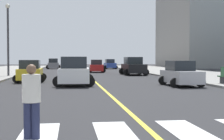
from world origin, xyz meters
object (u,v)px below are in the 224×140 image
car_gray_second (53,64)px  car_red_fourth (96,66)px  car_white_sixth (74,72)px  street_lamp (8,33)px  pedestrian_crossing (32,98)px  fire_hydrant (172,71)px  car_yellow_seventh (30,72)px  car_black_third (133,67)px  car_blue_fifth (110,64)px  car_silver_nearest (181,74)px

car_gray_second → car_red_fourth: 18.48m
car_white_sixth → street_lamp: 13.17m
car_white_sixth → pedestrian_crossing: car_white_sixth is taller
car_gray_second → car_red_fourth: car_gray_second is taller
pedestrian_crossing → fire_hydrant: (11.06, 24.51, -0.34)m
car_gray_second → car_yellow_seventh: bearing=-92.8°
fire_hydrant → car_yellow_seventh: bearing=-156.7°
car_gray_second → car_yellow_seventh: (-0.03, -34.93, -0.08)m
car_black_third → street_lamp: bearing=10.7°
fire_hydrant → car_blue_fifth: bearing=96.0°
car_black_third → car_blue_fifth: size_ratio=1.13×
car_blue_fifth → car_silver_nearest: bearing=88.4°
car_silver_nearest → car_yellow_seventh: car_yellow_seventh is taller
car_yellow_seventh → fire_hydrant: (13.29, 5.71, -0.22)m
car_silver_nearest → car_white_sixth: (-7.03, 1.33, 0.13)m
car_gray_second → car_blue_fifth: 10.43m
pedestrian_crossing → street_lamp: 26.68m
car_silver_nearest → car_gray_second: (-10.37, 40.12, 0.10)m
car_gray_second → pedestrian_crossing: 53.76m
car_white_sixth → car_red_fourth: bearing=83.7°
car_red_fourth → street_lamp: bearing=50.4°
car_red_fourth → street_lamp: size_ratio=0.55×
car_gray_second → car_blue_fifth: size_ratio=1.07×
car_red_fourth → car_white_sixth: size_ratio=0.88×
car_gray_second → fire_hydrant: 32.08m
car_white_sixth → fire_hydrant: 13.79m
car_red_fourth → pedestrian_crossing: bearing=85.9°
car_black_third → car_red_fourth: size_ratio=1.17×
car_black_third → car_red_fourth: (-3.56, 7.67, -0.15)m
car_silver_nearest → car_white_sixth: car_white_sixth is taller
car_silver_nearest → car_blue_fifth: bearing=-92.6°
fire_hydrant → street_lamp: street_lamp is taller
car_silver_nearest → street_lamp: bearing=-45.4°
car_gray_second → street_lamp: size_ratio=0.61×
fire_hydrant → car_red_fourth: bearing=119.3°
car_red_fourth → fire_hydrant: (6.69, -11.94, -0.22)m
car_silver_nearest → fire_hydrant: car_silver_nearest is taller
car_black_third → car_red_fourth: 8.46m
car_blue_fifth → street_lamp: size_ratio=0.57×
car_white_sixth → car_yellow_seventh: (-3.38, 3.87, -0.11)m
car_black_third → car_white_sixth: car_black_third is taller
car_black_third → fire_hydrant: (3.13, -4.27, -0.36)m
car_blue_fifth → fire_hydrant: car_blue_fifth is taller
car_black_third → car_white_sixth: bearing=62.4°
car_gray_second → car_black_third: car_black_third is taller
car_silver_nearest → car_red_fourth: size_ratio=0.98×
car_white_sixth → street_lamp: size_ratio=0.63×
car_yellow_seventh → street_lamp: (-2.95, 7.16, 3.54)m
car_black_third → street_lamp: 13.84m
car_yellow_seventh → car_black_third: bearing=43.1°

